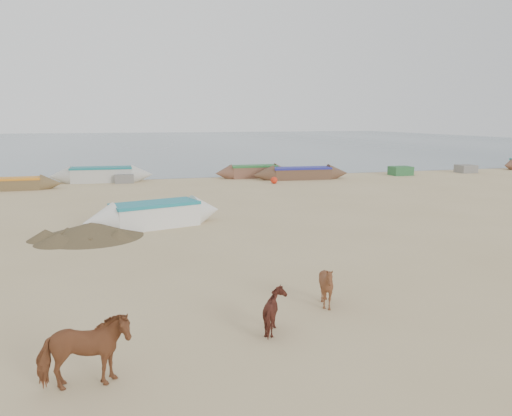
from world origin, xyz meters
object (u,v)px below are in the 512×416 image
(cow_adult, at_px, (84,352))
(calf_front, at_px, (327,286))
(near_canoe, at_px, (155,214))
(calf_right, at_px, (277,312))

(cow_adult, relative_size, calf_front, 1.43)
(cow_adult, distance_m, near_canoe, 11.79)
(cow_adult, bearing_deg, near_canoe, -10.17)
(calf_front, bearing_deg, calf_right, -88.85)
(calf_right, distance_m, near_canoe, 10.57)
(calf_front, bearing_deg, cow_adult, -98.32)
(cow_adult, distance_m, calf_front, 5.36)
(calf_right, relative_size, near_canoe, 0.15)
(cow_adult, xyz_separation_m, calf_right, (3.48, 1.17, -0.19))
(cow_adult, height_order, calf_right, cow_adult)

